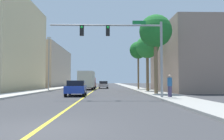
# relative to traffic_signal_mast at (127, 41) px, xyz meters

# --- Properties ---
(ground) EXTENTS (192.00, 192.00, 0.00)m
(ground) POSITION_rel_traffic_signal_mast_xyz_m (-3.69, 30.75, -4.71)
(ground) COLOR #38383A
(sidewalk_left) EXTENTS (2.73, 168.00, 0.15)m
(sidewalk_left) POSITION_rel_traffic_signal_mast_xyz_m (-11.13, 30.75, -4.64)
(sidewalk_left) COLOR #B2ADA3
(sidewalk_left) RESTS_ON ground
(sidewalk_right) EXTENTS (2.73, 168.00, 0.15)m
(sidewalk_right) POSITION_rel_traffic_signal_mast_xyz_m (3.74, 30.75, -4.64)
(sidewalk_right) COLOR #9E9B93
(sidewalk_right) RESTS_ON ground
(lane_marking_center) EXTENTS (0.16, 144.00, 0.01)m
(lane_marking_center) POSITION_rel_traffic_signal_mast_xyz_m (-3.69, 30.75, -4.71)
(lane_marking_center) COLOR yellow
(lane_marking_center) RESTS_ON ground
(building_left_far) EXTENTS (17.43, 25.55, 10.37)m
(building_left_far) POSITION_rel_traffic_signal_mast_xyz_m (-22.28, 42.10, 0.47)
(building_left_far) COLOR tan
(building_left_far) RESTS_ON ground
(building_right_near) EXTENTS (10.65, 15.74, 9.14)m
(building_right_near) POSITION_rel_traffic_signal_mast_xyz_m (11.50, 14.17, -0.14)
(building_right_near) COLOR gray
(building_right_near) RESTS_ON ground
(traffic_signal_mast) EXTENTS (9.14, 0.36, 6.22)m
(traffic_signal_mast) POSITION_rel_traffic_signal_mast_xyz_m (0.00, 0.00, 0.00)
(traffic_signal_mast) COLOR gray
(traffic_signal_mast) RESTS_ON sidewalk_right
(street_lamp) EXTENTS (0.56, 0.28, 7.79)m
(street_lamp) POSITION_rel_traffic_signal_mast_xyz_m (-10.26, 14.91, -0.25)
(street_lamp) COLOR gray
(street_lamp) RESTS_ON sidewalk_left
(palm_near) EXTENTS (3.42, 3.42, 8.24)m
(palm_near) POSITION_rel_traffic_signal_mast_xyz_m (3.42, 5.08, 1.89)
(palm_near) COLOR brown
(palm_near) RESTS_ON sidewalk_right
(palm_mid) EXTENTS (3.08, 3.08, 7.46)m
(palm_mid) POSITION_rel_traffic_signal_mast_xyz_m (3.77, 11.84, 1.26)
(palm_mid) COLOR brown
(palm_mid) RESTS_ON sidewalk_right
(palm_far) EXTENTS (2.85, 2.85, 7.83)m
(palm_far) POSITION_rel_traffic_signal_mast_xyz_m (3.47, 18.59, 1.76)
(palm_far) COLOR brown
(palm_far) RESTS_ON sidewalk_right
(car_yellow) EXTENTS (1.97, 4.25, 1.29)m
(car_yellow) POSITION_rel_traffic_signal_mast_xyz_m (-7.97, 25.55, -4.03)
(car_yellow) COLOR gold
(car_yellow) RESTS_ON ground
(car_black) EXTENTS (1.94, 4.38, 1.43)m
(car_black) POSITION_rel_traffic_signal_mast_xyz_m (-5.04, 31.05, -3.96)
(car_black) COLOR black
(car_black) RESTS_ON ground
(car_silver) EXTENTS (1.95, 4.43, 1.43)m
(car_silver) POSITION_rel_traffic_signal_mast_xyz_m (-2.42, 25.56, -3.97)
(car_silver) COLOR #BCBCC1
(car_silver) RESTS_ON ground
(car_blue) EXTENTS (2.03, 4.45, 1.49)m
(car_blue) POSITION_rel_traffic_signal_mast_xyz_m (-4.68, 4.01, -3.94)
(car_blue) COLOR #1E389E
(car_blue) RESTS_ON ground
(delivery_truck) EXTENTS (2.46, 7.52, 3.02)m
(delivery_truck) POSITION_rel_traffic_signal_mast_xyz_m (-5.05, 19.69, -3.10)
(delivery_truck) COLOR red
(delivery_truck) RESTS_ON ground
(pedestrian) EXTENTS (0.38, 0.38, 1.81)m
(pedestrian) POSITION_rel_traffic_signal_mast_xyz_m (3.49, 0.25, -3.65)
(pedestrian) COLOR #3F3859
(pedestrian) RESTS_ON sidewalk_right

